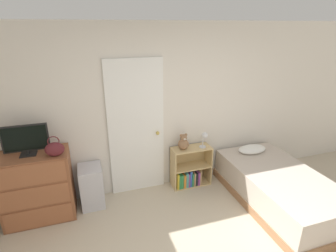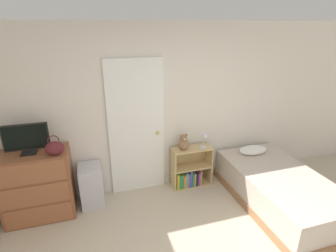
{
  "view_description": "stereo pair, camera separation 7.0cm",
  "coord_description": "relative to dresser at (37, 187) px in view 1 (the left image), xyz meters",
  "views": [
    {
      "loc": [
        -0.98,
        -1.34,
        2.49
      ],
      "look_at": [
        0.12,
        2.02,
        1.12
      ],
      "focal_mm": 28.0,
      "sensor_mm": 36.0,
      "label": 1
    },
    {
      "loc": [
        -0.91,
        -1.36,
        2.49
      ],
      "look_at": [
        0.12,
        2.02,
        1.12
      ],
      "focal_mm": 28.0,
      "sensor_mm": 36.0,
      "label": 2
    }
  ],
  "objects": [
    {
      "name": "wall_back",
      "position": [
        1.71,
        0.29,
        0.8
      ],
      "size": [
        10.0,
        0.06,
        2.55
      ],
      "color": "silver",
      "rests_on": "ground_plane"
    },
    {
      "name": "door_closed",
      "position": [
        1.41,
        0.24,
        0.56
      ],
      "size": [
        0.83,
        0.09,
        2.08
      ],
      "color": "white",
      "rests_on": "ground_plane"
    },
    {
      "name": "dresser",
      "position": [
        0.0,
        0.0,
        0.0
      ],
      "size": [
        0.88,
        0.49,
        0.96
      ],
      "color": "brown",
      "rests_on": "ground_plane"
    },
    {
      "name": "tv",
      "position": [
        -0.02,
        0.0,
        0.69
      ],
      "size": [
        0.54,
        0.16,
        0.4
      ],
      "color": "black",
      "rests_on": "dresser"
    },
    {
      "name": "handbag",
      "position": [
        0.3,
        -0.14,
        0.57
      ],
      "size": [
        0.23,
        0.14,
        0.27
      ],
      "color": "#591E23",
      "rests_on": "dresser"
    },
    {
      "name": "storage_bin",
      "position": [
        0.68,
        0.06,
        -0.17
      ],
      "size": [
        0.32,
        0.38,
        0.62
      ],
      "color": "silver",
      "rests_on": "ground_plane"
    },
    {
      "name": "bookshelf",
      "position": [
        2.22,
        0.1,
        -0.24
      ],
      "size": [
        0.64,
        0.28,
        0.66
      ],
      "color": "tan",
      "rests_on": "ground_plane"
    },
    {
      "name": "teddy_bear",
      "position": [
        2.11,
        0.1,
        0.3
      ],
      "size": [
        0.17,
        0.17,
        0.26
      ],
      "color": "#8C6647",
      "rests_on": "bookshelf"
    },
    {
      "name": "desk_lamp",
      "position": [
        2.45,
        0.06,
        0.36
      ],
      "size": [
        0.12,
        0.12,
        0.26
      ],
      "color": "silver",
      "rests_on": "bookshelf"
    },
    {
      "name": "bed",
      "position": [
        3.3,
        -0.74,
        -0.23
      ],
      "size": [
        1.1,
        1.99,
        0.6
      ],
      "color": "#996B47",
      "rests_on": "ground_plane"
    }
  ]
}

